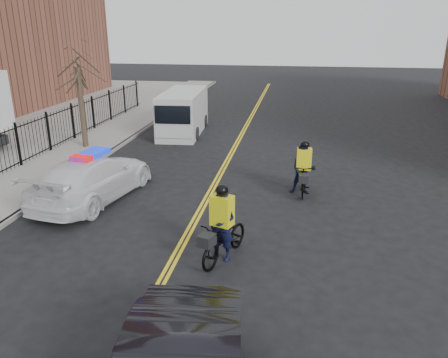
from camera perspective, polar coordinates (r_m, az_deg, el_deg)
ground at (r=12.53m, az=-6.28°, el=-9.91°), size 120.00×120.00×0.00m
center_line_left at (r=19.72m, az=-0.31°, el=1.45°), size 0.10×60.00×0.01m
center_line_right at (r=19.70m, az=0.15°, el=1.42°), size 0.10×60.00×0.01m
sidewalk at (r=22.15m, az=-19.60°, el=2.52°), size 3.00×60.00×0.15m
curb at (r=21.47m, az=-16.09°, el=2.38°), size 0.20×60.00×0.15m
iron_fence at (r=22.68m, az=-23.20°, el=4.88°), size 0.12×28.00×2.00m
street_tree at (r=23.25m, az=-18.45°, el=12.17°), size 3.20×3.20×4.80m
police_cruiser at (r=16.68m, az=-16.73°, el=0.15°), size 3.18×5.97×1.81m
cargo_van at (r=26.06m, az=-5.42°, el=8.54°), size 2.54×5.95×2.44m
cyclist_near at (r=11.97m, az=-0.28°, el=-7.15°), size 1.51×2.36×2.19m
cyclist_far at (r=16.77m, az=10.31°, el=0.76°), size 0.94×2.07×2.09m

